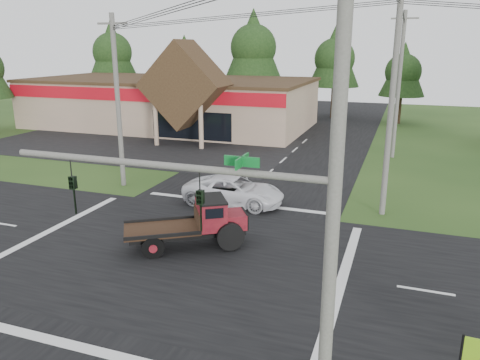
% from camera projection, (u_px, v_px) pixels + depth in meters
% --- Properties ---
extents(ground, '(120.00, 120.00, 0.00)m').
position_uv_depth(ground, '(179.00, 252.00, 20.29)').
color(ground, '#223F16').
rests_on(ground, ground).
extents(road_ns, '(12.00, 120.00, 0.02)m').
position_uv_depth(road_ns, '(179.00, 252.00, 20.29)').
color(road_ns, black).
rests_on(road_ns, ground).
extents(road_ew, '(120.00, 12.00, 0.02)m').
position_uv_depth(road_ew, '(179.00, 252.00, 20.28)').
color(road_ew, black).
rests_on(road_ew, ground).
extents(parking_apron, '(28.00, 14.00, 0.02)m').
position_uv_depth(parking_apron, '(135.00, 145.00, 41.99)').
color(parking_apron, black).
rests_on(parking_apron, ground).
extents(cvs_building, '(30.40, 18.20, 9.19)m').
position_uv_depth(cvs_building, '(172.00, 101.00, 51.35)').
color(cvs_building, tan).
rests_on(cvs_building, ground).
extents(traffic_signal_mast, '(8.12, 0.24, 7.00)m').
position_uv_depth(traffic_signal_mast, '(255.00, 242.00, 10.40)').
color(traffic_signal_mast, '#595651').
rests_on(traffic_signal_mast, ground).
extents(utility_pole_nr, '(2.00, 0.30, 11.00)m').
position_uv_depth(utility_pole_nr, '(334.00, 198.00, 9.53)').
color(utility_pole_nr, '#595651').
rests_on(utility_pole_nr, ground).
extents(utility_pole_nw, '(2.00, 0.30, 10.50)m').
position_uv_depth(utility_pole_nw, '(118.00, 101.00, 28.62)').
color(utility_pole_nw, '#595651').
rests_on(utility_pole_nw, ground).
extents(utility_pole_ne, '(2.00, 0.30, 11.50)m').
position_uv_depth(utility_pole_ne, '(392.00, 103.00, 23.33)').
color(utility_pole_ne, '#595651').
rests_on(utility_pole_ne, ground).
extents(utility_pole_n, '(2.00, 0.30, 11.20)m').
position_uv_depth(utility_pole_n, '(399.00, 85.00, 36.05)').
color(utility_pole_n, '#595651').
rests_on(utility_pole_n, ground).
extents(tree_row_a, '(6.72, 6.72, 12.12)m').
position_uv_depth(tree_row_a, '(112.00, 50.00, 63.94)').
color(tree_row_a, '#332316').
rests_on(tree_row_a, ground).
extents(tree_row_b, '(5.60, 5.60, 10.10)m').
position_uv_depth(tree_row_b, '(185.00, 61.00, 62.90)').
color(tree_row_b, '#332316').
rests_on(tree_row_b, ground).
extents(tree_row_c, '(7.28, 7.28, 13.13)m').
position_uv_depth(tree_row_c, '(253.00, 45.00, 58.23)').
color(tree_row_c, '#332316').
rests_on(tree_row_c, ground).
extents(tree_row_d, '(6.16, 6.16, 11.11)m').
position_uv_depth(tree_row_d, '(335.00, 57.00, 56.29)').
color(tree_row_d, '#332316').
rests_on(tree_row_d, ground).
extents(tree_row_e, '(5.04, 5.04, 9.09)m').
position_uv_depth(tree_row_e, '(403.00, 70.00, 52.27)').
color(tree_row_e, '#332316').
rests_on(tree_row_e, ground).
extents(antique_flatbed_truck, '(5.62, 4.60, 2.24)m').
position_uv_depth(antique_flatbed_truck, '(187.00, 223.00, 20.56)').
color(antique_flatbed_truck, '#520B15').
rests_on(antique_flatbed_truck, ground).
extents(white_pickup, '(5.67, 2.65, 1.57)m').
position_uv_depth(white_pickup, '(234.00, 191.00, 26.29)').
color(white_pickup, white).
rests_on(white_pickup, ground).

